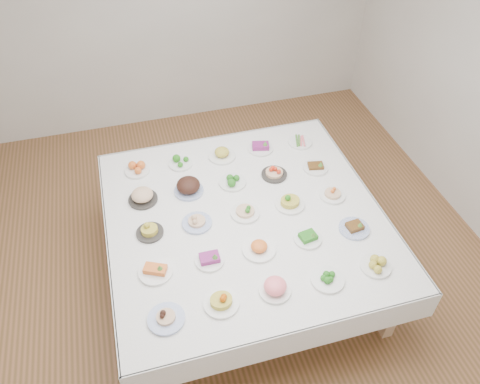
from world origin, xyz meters
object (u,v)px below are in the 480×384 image
object	(u,v)px
dish_12	(245,209)
dish_24	(300,141)
display_table	(245,220)
dish_0	(166,316)

from	to	relation	value
dish_12	dish_24	world-z (taller)	dish_12
dish_24	display_table	bearing A→B (deg)	-135.07
display_table	dish_24	size ratio (longest dim) A/B	9.87
display_table	dish_0	world-z (taller)	dish_0
dish_12	dish_24	xyz separation A→B (m)	(0.80, 0.79, -0.04)
dish_12	dish_24	distance (m)	1.13
dish_0	dish_12	world-z (taller)	dish_12
display_table	dish_24	xyz separation A→B (m)	(0.81, 0.80, 0.09)
dish_0	dish_24	size ratio (longest dim) A/B	1.09
dish_0	dish_12	xyz separation A→B (m)	(0.80, 0.82, 0.01)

